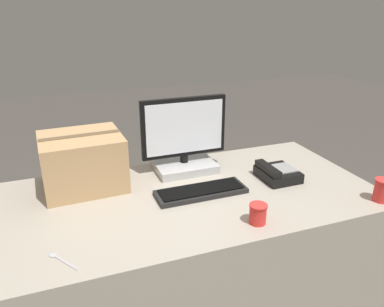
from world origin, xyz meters
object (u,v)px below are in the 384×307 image
cardboard_box (83,161)px  spoon (58,258)px  keyboard (201,191)px  paper_cup_right (382,190)px  desk_phone (277,174)px  paper_cup_left (258,214)px  monitor (184,144)px

cardboard_box → spoon: bearing=-105.0°
keyboard → paper_cup_right: size_ratio=4.12×
keyboard → desk_phone: (0.43, 0.01, 0.02)m
keyboard → desk_phone: size_ratio=2.17×
paper_cup_right → cardboard_box: bearing=153.4°
paper_cup_left → paper_cup_right: bearing=-2.8°
spoon → monitor: bearing=-83.1°
monitor → spoon: bearing=-139.5°
paper_cup_right → paper_cup_left: bearing=177.2°
paper_cup_left → spoon: paper_cup_left is taller
keyboard → paper_cup_right: paper_cup_right is taller
spoon → paper_cup_right: bearing=-126.6°
keyboard → cardboard_box: (-0.51, 0.28, 0.12)m
monitor → paper_cup_right: bearing=-41.8°
keyboard → spoon: keyboard is taller
spoon → desk_phone: bearing=-108.6°
desk_phone → paper_cup_left: size_ratio=2.35×
desk_phone → paper_cup_right: paper_cup_right is taller
desk_phone → paper_cup_right: size_ratio=1.90×
keyboard → desk_phone: 0.43m
paper_cup_right → monitor: bearing=138.2°
desk_phone → spoon: size_ratio=1.41×
paper_cup_left → monitor: bearing=99.4°
paper_cup_left → paper_cup_right: paper_cup_right is taller
desk_phone → paper_cup_left: bearing=-132.9°
paper_cup_left → cardboard_box: size_ratio=0.22×
paper_cup_left → cardboard_box: bearing=136.6°
spoon → paper_cup_left: bearing=-126.6°
monitor → cardboard_box: bearing=-177.6°
keyboard → spoon: bearing=-157.4°
monitor → cardboard_box: (-0.53, -0.02, -0.01)m
paper_cup_left → paper_cup_right: 0.63m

